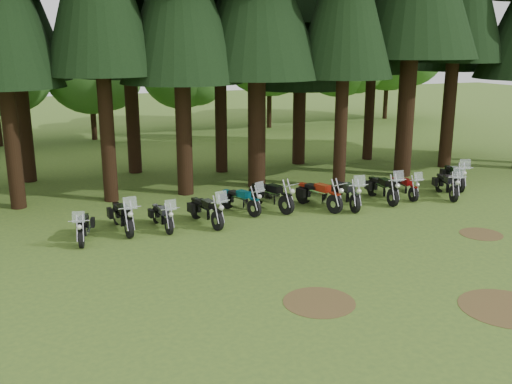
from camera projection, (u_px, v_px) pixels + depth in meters
ground at (376, 258)px, 16.95m from camera, size 120.00×120.00×0.00m
pine_back_4 at (301, 0)px, 28.20m from camera, size 4.94×4.94×13.78m
decid_3 at (95, 70)px, 36.54m from camera, size 6.12×5.95×7.65m
decid_4 at (185, 70)px, 39.97m from camera, size 5.93×5.76×7.41m
decid_5 at (276, 42)px, 41.42m from camera, size 8.45×8.21×10.56m
decid_6 at (344, 56)px, 45.26m from camera, size 7.06×6.86×8.82m
decid_7 at (395, 43)px, 46.54m from camera, size 8.44×8.20×10.55m
dirt_patch_0 at (319, 302)px, 14.05m from camera, size 1.80×1.80×0.01m
dirt_patch_1 at (481, 234)px, 19.06m from camera, size 1.40×1.40×0.01m
dirt_patch_2 at (505, 308)px, 13.74m from camera, size 2.20×2.20×0.01m
motorcycle_0 at (84, 228)px, 18.35m from camera, size 0.67×2.00×1.26m
motorcycle_1 at (123, 217)px, 19.27m from camera, size 0.52×2.33×1.46m
motorcycle_2 at (162, 217)px, 19.53m from camera, size 0.45×2.01×1.26m
motorcycle_3 at (206, 211)px, 19.98m from camera, size 0.72×2.29×1.44m
motorcycle_4 at (241, 201)px, 21.36m from camera, size 1.05×2.13×1.38m
motorcycle_5 at (271, 196)px, 21.79m from camera, size 0.89×2.38×1.00m
motorcycle_6 at (318, 196)px, 21.92m from camera, size 0.85×2.37×0.99m
motorcycle_7 at (346, 194)px, 22.12m from camera, size 0.61×2.41×1.51m
motorcycle_8 at (383, 189)px, 22.94m from camera, size 0.53×2.38×1.50m
motorcycle_9 at (404, 187)px, 23.50m from camera, size 0.46×2.03×1.27m
motorcycle_10 at (447, 185)px, 23.58m from camera, size 1.03×2.25×1.44m
motorcycle_11 at (454, 177)px, 25.06m from camera, size 1.15×2.33×1.51m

